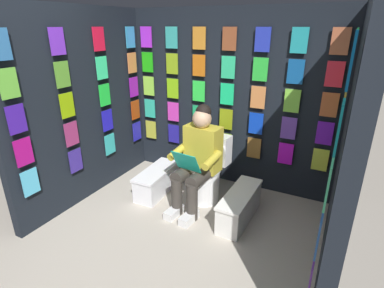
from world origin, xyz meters
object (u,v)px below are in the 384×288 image
person_reading (197,159)px  comic_longbox_near (240,206)px  comic_longbox_far (157,181)px  toilet (207,173)px

person_reading → comic_longbox_near: 0.69m
person_reading → comic_longbox_far: person_reading is taller
comic_longbox_near → comic_longbox_far: 1.11m
comic_longbox_near → comic_longbox_far: bearing=-2.8°
person_reading → comic_longbox_near: bearing=-178.1°
toilet → person_reading: size_ratio=0.65×
comic_longbox_near → toilet: bearing=-26.0°
comic_longbox_near → comic_longbox_far: (1.11, -0.08, -0.01)m
toilet → comic_longbox_far: size_ratio=1.05×
person_reading → comic_longbox_near: person_reading is taller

